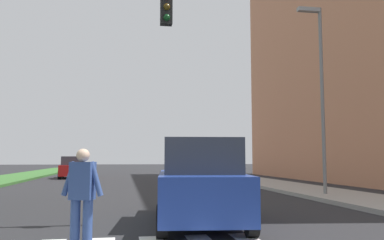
# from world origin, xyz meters

# --- Properties ---
(ground_plane) EXTENTS (140.00, 140.00, 0.00)m
(ground_plane) POSITION_xyz_m (0.00, 30.00, 0.00)
(ground_plane) COLOR #262628
(median_strip) EXTENTS (3.62, 64.00, 0.15)m
(median_strip) POSITION_xyz_m (-7.72, 28.00, 0.07)
(median_strip) COLOR #386B2D
(median_strip) RESTS_ON ground_plane
(sidewalk_right) EXTENTS (3.00, 64.00, 0.15)m
(sidewalk_right) POSITION_xyz_m (8.68, 28.00, 0.07)
(sidewalk_right) COLOR #9E9991
(sidewalk_right) RESTS_ON ground_plane
(street_lamp_right) EXTENTS (1.02, 0.24, 7.50)m
(street_lamp_right) POSITION_xyz_m (8.08, 14.08, 4.59)
(street_lamp_right) COLOR slate
(street_lamp_right) RESTS_ON sidewalk_right
(pedestrian_performer) EXTENTS (0.73, 0.36, 1.69)m
(pedestrian_performer) POSITION_xyz_m (-0.31, 6.30, 0.93)
(pedestrian_performer) COLOR #334C8C
(pedestrian_performer) RESTS_ON ground_plane
(suv_crossing) EXTENTS (2.42, 4.78, 1.97)m
(suv_crossing) POSITION_xyz_m (2.17, 8.90, 0.93)
(suv_crossing) COLOR navy
(suv_crossing) RESTS_ON ground_plane
(sedan_midblock) EXTENTS (2.22, 4.53, 1.66)m
(sedan_midblock) POSITION_xyz_m (-3.49, 31.35, 0.77)
(sedan_midblock) COLOR maroon
(sedan_midblock) RESTS_ON ground_plane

